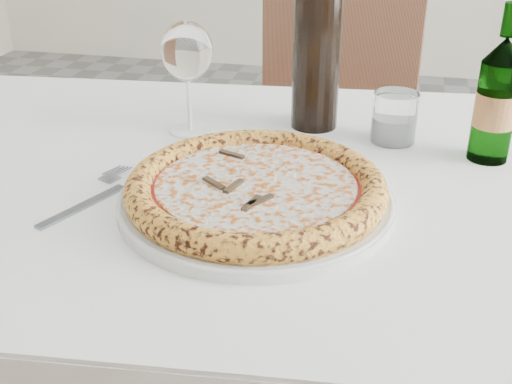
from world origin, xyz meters
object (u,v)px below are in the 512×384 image
at_px(wine_glass, 187,54).
at_px(tumbler, 394,121).
at_px(plate, 256,200).
at_px(pizza, 256,188).
at_px(wine_bottle, 317,47).
at_px(dining_table, 270,229).
at_px(chair_far, 328,118).
at_px(beer_bottle, 497,100).

height_order(wine_glass, tumbler, wine_glass).
distance_m(plate, pizza, 0.02).
bearing_deg(tumbler, wine_bottle, 163.86).
xyz_separation_m(plate, tumbler, (0.17, 0.27, 0.03)).
bearing_deg(tumbler, plate, -122.08).
xyz_separation_m(pizza, tumbler, (0.17, 0.27, 0.01)).
bearing_deg(dining_table, pizza, -90.00).
bearing_deg(plate, tumbler, 57.92).
bearing_deg(wine_bottle, wine_glass, -159.78).
xyz_separation_m(dining_table, wine_glass, (-0.16, 0.13, 0.22)).
xyz_separation_m(dining_table, chair_far, (-0.01, 0.85, -0.13)).
bearing_deg(pizza, plate, -32.01).
relative_size(chair_far, tumbler, 11.58).
xyz_separation_m(beer_bottle, wine_bottle, (-0.28, 0.08, 0.04)).
bearing_deg(beer_bottle, dining_table, -158.02).
bearing_deg(wine_bottle, chair_far, 93.78).
bearing_deg(wine_glass, tumbler, 5.85).
bearing_deg(wine_bottle, dining_table, -99.11).
xyz_separation_m(chair_far, tumbler, (0.18, -0.68, 0.26)).
bearing_deg(tumbler, wine_glass, -174.15).
height_order(chair_far, wine_bottle, wine_bottle).
bearing_deg(chair_far, wine_glass, -102.21).
distance_m(pizza, tumbler, 0.31).
height_order(chair_far, plate, chair_far).
distance_m(pizza, beer_bottle, 0.39).
bearing_deg(wine_glass, plate, -54.65).
distance_m(dining_table, tumbler, 0.27).
relative_size(dining_table, plate, 4.07).
bearing_deg(dining_table, plate, -90.00).
bearing_deg(tumbler, chair_far, 104.50).
bearing_deg(pizza, wine_bottle, 83.85).
distance_m(chair_far, plate, 0.98).
bearing_deg(plate, pizza, 147.99).
xyz_separation_m(wine_glass, beer_bottle, (0.47, -0.01, -0.04)).
height_order(pizza, wine_bottle, wine_bottle).
distance_m(chair_far, pizza, 0.98).
height_order(dining_table, beer_bottle, beer_bottle).
bearing_deg(wine_glass, chair_far, 77.79).
height_order(plate, pizza, pizza).
relative_size(pizza, wine_bottle, 1.06).
bearing_deg(pizza, tumbler, 57.92).
relative_size(chair_far, wine_bottle, 2.91).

